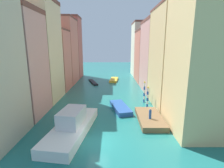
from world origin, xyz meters
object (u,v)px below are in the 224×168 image
person_on_dock (150,114)px  vaporetto_white (72,125)px  gondola_black (93,82)px  mooring_pole_2 (144,90)px  motorboat_0 (114,80)px  waterfront_dock (150,118)px  mooring_pole_1 (144,92)px  mooring_pole_0 (147,97)px  motorboat_1 (120,108)px

person_on_dock → vaporetto_white: size_ratio=0.13×
person_on_dock → gondola_black: person_on_dock is taller
mooring_pole_2 → motorboat_0: mooring_pole_2 is taller
waterfront_dock → mooring_pole_1: 8.72m
mooring_pole_0 → motorboat_1: mooring_pole_0 is taller
mooring_pole_0 → mooring_pole_1: bearing=92.3°
person_on_dock → gondola_black: bearing=112.0°
mooring_pole_1 → person_on_dock: bearing=-95.4°
mooring_pole_0 → gondola_black: (-12.33, 21.23, -1.81)m
vaporetto_white → gondola_black: 30.70m
vaporetto_white → mooring_pole_0: bearing=39.2°
motorboat_0 → mooring_pole_1: bearing=-75.2°
mooring_pole_2 → motorboat_1: mooring_pole_2 is taller
waterfront_dock → motorboat_0: size_ratio=1.01×
waterfront_dock → mooring_pole_2: bearing=84.1°
waterfront_dock → mooring_pole_2: (1.11, 10.87, 1.59)m
waterfront_dock → motorboat_0: waterfront_dock is taller
gondola_black → mooring_pole_0: bearing=-59.9°
motorboat_1 → mooring_pole_1: bearing=39.3°
vaporetto_white → mooring_pole_2: bearing=50.6°
mooring_pole_1 → vaporetto_white: size_ratio=0.34×
person_on_dock → motorboat_1: bearing=126.3°
person_on_dock → gondola_black: size_ratio=0.19×
vaporetto_white → motorboat_0: (5.71, 33.98, -0.75)m
mooring_pole_1 → vaporetto_white: 16.74m
mooring_pole_2 → gondola_black: bearing=128.0°
motorboat_1 → mooring_pole_0: bearing=14.8°
waterfront_dock → vaporetto_white: (-10.79, -3.62, 0.67)m
gondola_black → motorboat_1: size_ratio=1.18×
person_on_dock → motorboat_0: 31.73m
person_on_dock → motorboat_1: 6.88m
vaporetto_white → motorboat_1: vaporetto_white is taller
mooring_pole_2 → vaporetto_white: 18.78m
mooring_pole_0 → vaporetto_white: mooring_pole_0 is taller
mooring_pole_0 → gondola_black: 24.62m
waterfront_dock → gondola_black: size_ratio=0.91×
gondola_black → motorboat_0: motorboat_0 is taller
waterfront_dock → mooring_pole_2: 11.04m
mooring_pole_0 → person_on_dock: bearing=-98.4°
mooring_pole_0 → mooring_pole_1: size_ratio=0.93×
mooring_pole_1 → gondola_black: bearing=123.4°
mooring_pole_2 → gondola_black: 20.61m
mooring_pole_2 → motorboat_1: (-5.33, -6.37, -1.59)m
waterfront_dock → mooring_pole_0: mooring_pole_0 is taller
mooring_pole_0 → gondola_black: mooring_pole_0 is taller
mooring_pole_2 → gondola_black: size_ratio=0.46×
waterfront_dock → person_on_dock: 1.49m
waterfront_dock → mooring_pole_0: (0.80, 5.82, 1.63)m
gondola_black → waterfront_dock: bearing=-66.9°
mooring_pole_1 → motorboat_0: (-5.77, 21.85, -1.86)m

